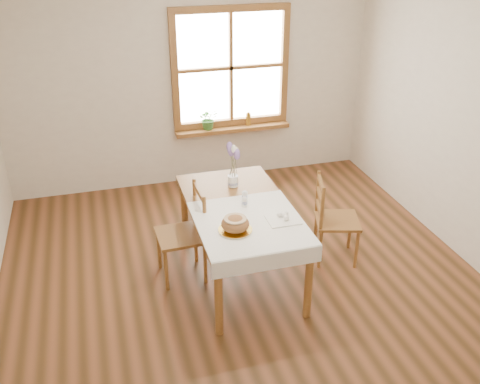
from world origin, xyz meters
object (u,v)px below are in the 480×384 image
object	(u,v)px
bread_plate	(235,230)
chair_left	(180,234)
chair_right	(337,219)
dining_table	(240,215)
flower_vase	(233,182)

from	to	relation	value
bread_plate	chair_left	bearing A→B (deg)	124.48
chair_right	chair_left	bearing A→B (deg)	101.57
chair_left	bread_plate	distance (m)	0.74
chair_left	chair_right	distance (m)	1.54
dining_table	chair_left	xyz separation A→B (m)	(-0.54, 0.15, -0.20)
dining_table	flower_vase	size ratio (longest dim) A/B	14.37
bread_plate	dining_table	bearing A→B (deg)	68.91
dining_table	chair_right	size ratio (longest dim) A/B	1.80
dining_table	chair_right	xyz separation A→B (m)	(1.00, 0.02, -0.22)
bread_plate	flower_vase	size ratio (longest dim) A/B	2.48
bread_plate	flower_vase	world-z (taller)	flower_vase
chair_right	bread_plate	xyz separation A→B (m)	(-1.16, -0.43, 0.32)
chair_right	bread_plate	size ratio (longest dim) A/B	3.22
chair_left	bread_plate	xyz separation A→B (m)	(0.38, -0.55, 0.31)
chair_left	chair_right	bearing A→B (deg)	83.14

